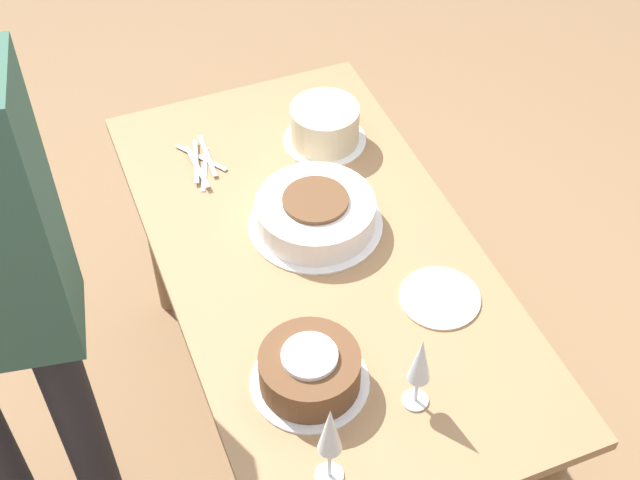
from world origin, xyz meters
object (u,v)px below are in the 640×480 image
(cake_front_chocolate, at_px, (310,370))
(cake_back_decorated, at_px, (325,125))
(wine_glass_near, at_px, (420,362))
(cake_center_white, at_px, (316,213))
(wine_glass_far, at_px, (330,433))

(cake_front_chocolate, relative_size, cake_back_decorated, 1.13)
(cake_back_decorated, xyz_separation_m, wine_glass_near, (0.84, -0.14, 0.08))
(cake_center_white, bearing_deg, wine_glass_far, -19.31)
(wine_glass_far, bearing_deg, cake_back_decorated, 158.57)
(cake_back_decorated, bearing_deg, wine_glass_near, -9.17)
(cake_center_white, xyz_separation_m, cake_front_chocolate, (0.43, -0.18, 0.01))
(cake_center_white, bearing_deg, cake_front_chocolate, -23.03)
(cake_center_white, relative_size, wine_glass_near, 1.60)
(cake_center_white, relative_size, cake_back_decorated, 1.48)
(wine_glass_near, bearing_deg, cake_front_chocolate, -123.24)
(cake_front_chocolate, bearing_deg, wine_glass_near, 56.76)
(cake_front_chocolate, xyz_separation_m, wine_glass_far, (0.22, -0.04, 0.11))
(cake_center_white, bearing_deg, wine_glass_near, 0.45)
(cake_back_decorated, bearing_deg, cake_center_white, -25.96)
(cake_center_white, xyz_separation_m, wine_glass_near, (0.55, 0.00, 0.10))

